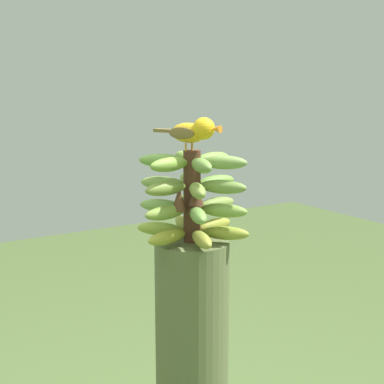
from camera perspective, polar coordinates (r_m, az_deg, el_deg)
name	(u,v)px	position (r m, az deg, el deg)	size (l,w,h in m)	color
banana_bunch	(192,197)	(1.34, -0.02, -0.47)	(0.28, 0.28, 0.22)	#4C2D1E
perched_bird	(194,131)	(1.31, 0.22, 6.24)	(0.18, 0.09, 0.08)	#C68933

